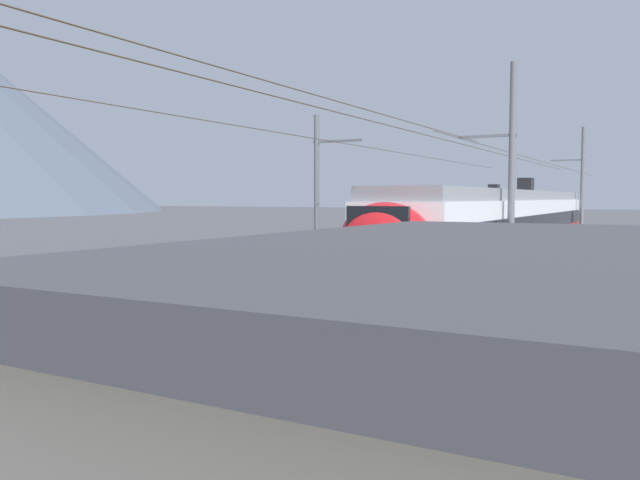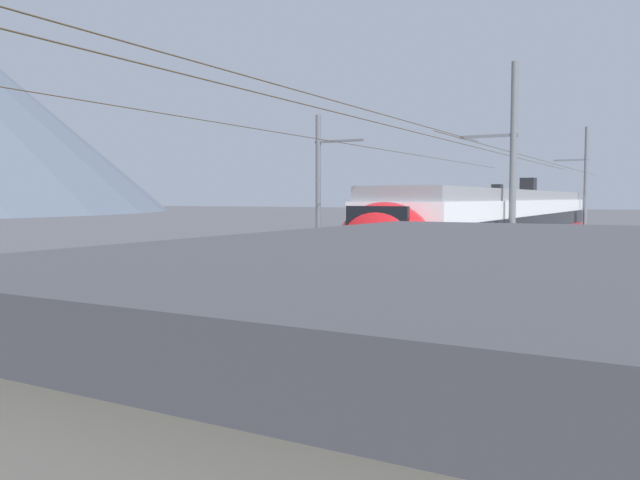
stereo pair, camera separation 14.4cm
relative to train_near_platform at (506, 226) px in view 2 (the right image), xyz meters
name	(u,v)px [view 2 (the right image)]	position (x,y,z in m)	size (l,w,h in m)	color
ground_plane	(387,345)	(-15.79, -0.89, -2.23)	(400.00, 400.00, 0.00)	#4C4C51
platform_slab	(615,365)	(-15.79, -5.86, -2.07)	(120.00, 7.62, 0.31)	gray
track_near	(353,338)	(-15.79, 0.00, -2.16)	(120.00, 3.00, 0.28)	#6B6359
track_far	(188,319)	(-15.79, 5.25, -2.16)	(120.00, 3.00, 0.28)	#6B6359
train_near_platform	(506,226)	(0.00, 0.00, 0.00)	(29.35, 2.96, 4.27)	#2D2D30
train_far_track	(480,216)	(15.05, 5.25, 0.00)	(28.33, 3.02, 4.27)	#2D2D30
catenary_mast_mid	(509,177)	(-6.82, -1.65, 2.01)	(46.66, 2.08, 8.22)	slate
catenary_mast_east	(583,188)	(13.30, -1.65, 1.90)	(46.66, 2.08, 7.92)	slate
catenary_mast_far_side	(322,190)	(-4.50, 7.16, 1.63)	(46.66, 2.38, 7.21)	slate
platform_sign	(483,277)	(-16.82, -3.45, -0.33)	(0.70, 0.08, 2.15)	#59595B
passenger_walking	(423,330)	(-19.47, -3.14, -0.97)	(0.53, 0.22, 1.69)	#383842
handbag_beside_passenger	(424,370)	(-19.07, -3.01, -1.76)	(0.32, 0.18, 0.42)	#472D1E
potted_plant_platform_edge	(513,311)	(-13.84, -3.40, -1.50)	(0.49, 0.49, 0.72)	brown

